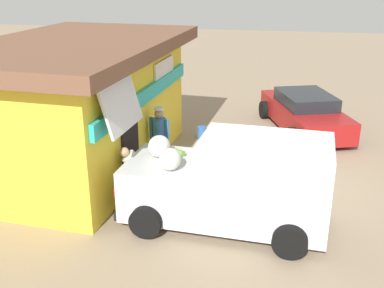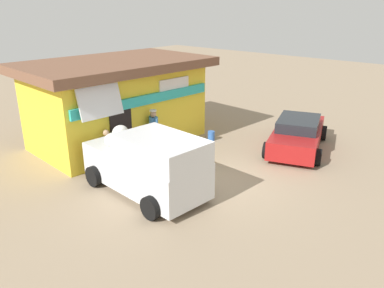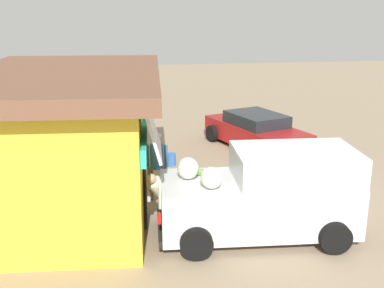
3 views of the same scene
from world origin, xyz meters
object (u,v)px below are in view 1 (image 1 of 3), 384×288
(parked_sedan, at_px, (305,113))
(customer_bending, at_px, (137,170))
(storefront_bar, at_px, (80,103))
(vendor_standing, at_px, (159,135))
(paint_bucket, at_px, (202,133))
(delivery_van, at_px, (233,182))
(unloaded_banana_pile, at_px, (85,195))

(parked_sedan, relative_size, customer_bending, 3.22)
(storefront_bar, bearing_deg, parked_sedan, -55.48)
(vendor_standing, relative_size, paint_bucket, 4.47)
(delivery_van, height_order, paint_bucket, delivery_van)
(vendor_standing, distance_m, customer_bending, 1.87)
(delivery_van, bearing_deg, parked_sedan, -14.58)
(storefront_bar, height_order, paint_bucket, storefront_bar)
(unloaded_banana_pile, relative_size, paint_bucket, 2.36)
(vendor_standing, xyz_separation_m, unloaded_banana_pile, (-2.06, 1.24, -0.80))
(delivery_van, bearing_deg, unloaded_banana_pile, 86.23)
(parked_sedan, bearing_deg, storefront_bar, 124.52)
(delivery_van, distance_m, customer_bending, 2.22)
(storefront_bar, distance_m, delivery_van, 4.95)
(delivery_van, relative_size, paint_bucket, 11.54)
(paint_bucket, bearing_deg, storefront_bar, 133.10)
(delivery_van, relative_size, vendor_standing, 2.58)
(storefront_bar, bearing_deg, unloaded_banana_pile, -156.72)
(delivery_van, xyz_separation_m, paint_bucket, (4.96, 1.49, -0.76))
(paint_bucket, bearing_deg, delivery_van, -163.33)
(customer_bending, distance_m, paint_bucket, 4.64)
(storefront_bar, height_order, vendor_standing, storefront_bar)
(storefront_bar, relative_size, parked_sedan, 1.65)
(storefront_bar, relative_size, paint_bucket, 19.28)
(delivery_van, height_order, customer_bending, delivery_van)
(storefront_bar, xyz_separation_m, vendor_standing, (-0.06, -2.15, -0.73))
(customer_bending, bearing_deg, storefront_bar, 47.77)
(storefront_bar, height_order, delivery_van, storefront_bar)
(vendor_standing, distance_m, unloaded_banana_pile, 2.54)
(customer_bending, height_order, unloaded_banana_pile, customer_bending)
(storefront_bar, relative_size, customer_bending, 5.33)
(unloaded_banana_pile, bearing_deg, customer_bending, -80.48)
(vendor_standing, height_order, unloaded_banana_pile, vendor_standing)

